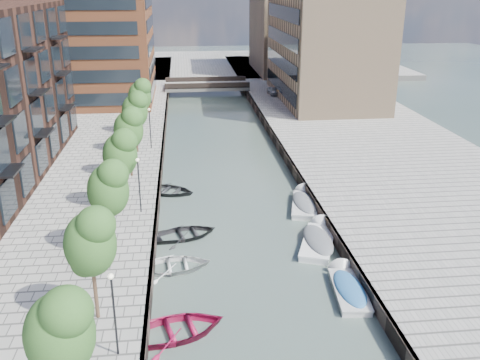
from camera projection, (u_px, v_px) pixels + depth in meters
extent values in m
plane|color=#38473F|center=(222.00, 155.00, 55.08)|extent=(300.00, 300.00, 0.00)
cube|color=gray|center=(373.00, 146.00, 56.52)|extent=(20.00, 140.00, 1.00)
cube|color=#332823|center=(163.00, 153.00, 54.29)|extent=(0.25, 140.00, 1.00)
cube|color=#332823|center=(281.00, 149.00, 55.52)|extent=(0.25, 140.00, 1.00)
cube|color=gray|center=(200.00, 65.00, 110.81)|extent=(80.00, 40.00, 1.00)
cube|color=#A28363|center=(324.00, 49.00, 74.41)|extent=(12.00, 25.00, 14.00)
cube|color=#A28363|center=(288.00, 27.00, 98.29)|extent=(12.00, 20.00, 16.00)
cube|color=gray|center=(207.00, 86.00, 84.44)|extent=(13.00, 6.00, 0.60)
cube|color=#332823|center=(208.00, 86.00, 81.62)|extent=(13.00, 0.40, 0.80)
cube|color=#332823|center=(206.00, 79.00, 86.84)|extent=(13.00, 0.40, 0.80)
ellipsoid|color=#234A1B|center=(59.00, 329.00, 18.82)|extent=(2.50, 2.50, 3.25)
cylinder|color=#382619|center=(95.00, 289.00, 26.29)|extent=(0.20, 0.20, 3.20)
ellipsoid|color=#234A1B|center=(90.00, 240.00, 25.34)|extent=(2.50, 2.50, 3.25)
cylinder|color=#382619|center=(112.00, 228.00, 32.81)|extent=(0.20, 0.20, 3.20)
ellipsoid|color=#234A1B|center=(108.00, 187.00, 31.86)|extent=(2.50, 2.50, 3.25)
cylinder|color=#382619|center=(123.00, 187.00, 39.34)|extent=(0.20, 0.20, 3.20)
ellipsoid|color=#234A1B|center=(120.00, 152.00, 38.39)|extent=(2.50, 2.50, 3.25)
cylinder|color=#382619|center=(131.00, 158.00, 45.86)|extent=(0.20, 0.20, 3.20)
ellipsoid|color=#234A1B|center=(128.00, 127.00, 44.91)|extent=(2.50, 2.50, 3.25)
cylinder|color=#382619|center=(137.00, 136.00, 52.38)|extent=(0.20, 0.20, 3.20)
ellipsoid|color=#234A1B|center=(135.00, 109.00, 51.43)|extent=(2.50, 2.50, 3.25)
cylinder|color=#382619|center=(141.00, 119.00, 58.90)|extent=(0.20, 0.20, 3.20)
ellipsoid|color=#234A1B|center=(140.00, 94.00, 57.95)|extent=(2.50, 2.50, 3.25)
cylinder|color=black|center=(115.00, 316.00, 23.49)|extent=(0.10, 0.10, 4.00)
sphere|color=#FFF2CC|center=(111.00, 276.00, 22.79)|extent=(0.24, 0.24, 0.24)
cylinder|color=black|center=(139.00, 186.00, 38.40)|extent=(0.10, 0.10, 4.00)
sphere|color=#FFF2CC|center=(137.00, 160.00, 37.70)|extent=(0.24, 0.24, 0.24)
cylinder|color=black|center=(150.00, 129.00, 53.30)|extent=(0.10, 0.10, 4.00)
sphere|color=#FFF2CC|center=(149.00, 109.00, 52.61)|extent=(0.24, 0.24, 0.24)
imported|color=black|center=(185.00, 237.00, 37.48)|extent=(5.21, 4.31, 0.93)
imported|color=maroon|center=(176.00, 335.00, 27.10)|extent=(5.93, 4.90, 1.06)
imported|color=silver|center=(174.00, 269.00, 33.26)|extent=(5.00, 3.83, 0.96)
imported|color=black|center=(168.00, 193.00, 45.23)|extent=(5.56, 4.89, 0.96)
cube|color=silver|center=(318.00, 246.00, 36.12)|extent=(3.51, 5.40, 0.72)
cube|color=silver|center=(318.00, 240.00, 35.98)|extent=(3.63, 5.53, 0.11)
cone|color=silver|center=(322.00, 229.00, 38.40)|extent=(2.10, 1.58, 1.87)
ellipsoid|color=#4E5155|center=(318.00, 240.00, 35.96)|extent=(3.25, 4.95, 0.62)
cube|color=#B0AFAE|center=(349.00, 294.00, 30.51)|extent=(2.07, 4.59, 0.63)
cube|color=#B0AFAE|center=(350.00, 289.00, 30.40)|extent=(2.16, 4.69, 0.10)
cone|color=#B0AFAE|center=(342.00, 274.00, 32.58)|extent=(1.72, 1.03, 1.64)
ellipsoid|color=#205894|center=(350.00, 288.00, 30.38)|extent=(1.94, 4.19, 0.54)
cube|color=#BCBBBA|center=(304.00, 207.00, 42.22)|extent=(2.92, 5.22, 0.70)
cube|color=#BCBBBA|center=(305.00, 203.00, 42.09)|extent=(3.03, 5.35, 0.11)
cone|color=#BCBBBA|center=(305.00, 195.00, 44.49)|extent=(2.00, 1.36, 1.82)
ellipsoid|color=#54575B|center=(305.00, 202.00, 42.07)|extent=(2.72, 4.78, 0.60)
imported|color=#989B9C|center=(273.00, 91.00, 79.28)|extent=(1.73, 3.56, 1.17)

